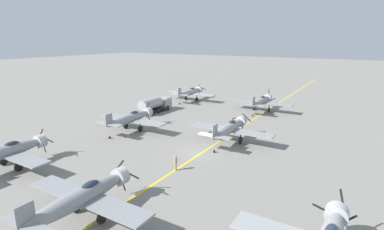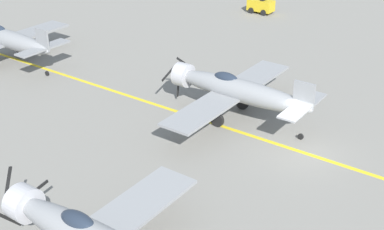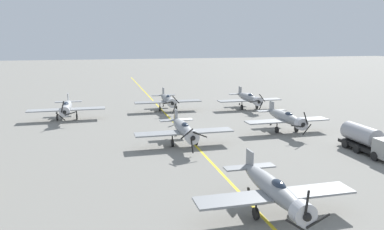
# 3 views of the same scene
# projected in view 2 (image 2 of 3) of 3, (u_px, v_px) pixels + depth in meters

# --- Properties ---
(ground_plane) EXTENTS (400.00, 400.00, 0.00)m
(ground_plane) POSITION_uv_depth(u_px,v_px,m) (297.00, 150.00, 30.46)
(ground_plane) COLOR gray
(taxiway_stripe) EXTENTS (0.30, 160.00, 0.01)m
(taxiway_stripe) POSITION_uv_depth(u_px,v_px,m) (297.00, 150.00, 30.45)
(taxiway_stripe) COLOR yellow
(taxiway_stripe) RESTS_ON ground
(airplane_mid_center) EXTENTS (12.00, 9.98, 3.65)m
(airplane_mid_center) POSITION_uv_depth(u_px,v_px,m) (236.00, 90.00, 33.07)
(airplane_mid_center) COLOR gray
(airplane_mid_center) RESTS_ON ground
(airplane_far_center) EXTENTS (12.00, 9.98, 3.80)m
(airplane_far_center) POSITION_uv_depth(u_px,v_px,m) (5.00, 39.00, 41.78)
(airplane_far_center) COLOR gray
(airplane_far_center) RESTS_ON ground
(tow_tractor) EXTENTS (1.57, 2.60, 1.79)m
(tow_tractor) POSITION_uv_depth(u_px,v_px,m) (261.00, 5.00, 55.02)
(tow_tractor) COLOR gold
(tow_tractor) RESTS_ON ground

